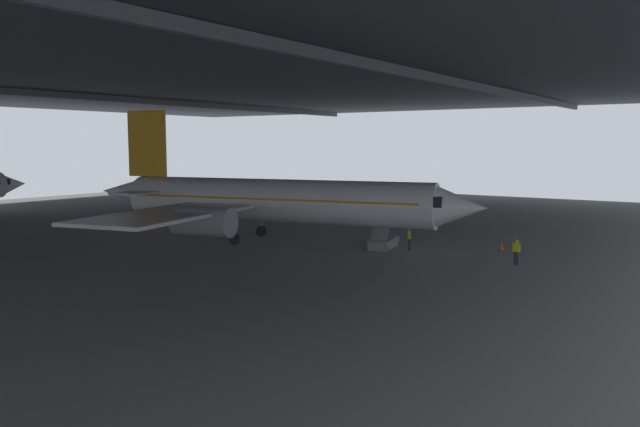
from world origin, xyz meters
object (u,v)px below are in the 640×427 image
object	(u,v)px
airplane_main	(269,201)
crew_worker_near_nose	(516,250)
traffic_cone_orange	(502,247)
crew_worker_by_stairs	(409,237)
boarding_stairs	(384,238)

from	to	relation	value
airplane_main	crew_worker_near_nose	world-z (taller)	airplane_main
crew_worker_near_nose	traffic_cone_orange	world-z (taller)	crew_worker_near_nose
crew_worker_by_stairs	traffic_cone_orange	world-z (taller)	crew_worker_by_stairs
crew_worker_near_nose	traffic_cone_orange	distance (m)	5.45
crew_worker_by_stairs	boarding_stairs	bearing A→B (deg)	84.91
boarding_stairs	crew_worker_by_stairs	size ratio (longest dim) A/B	2.59
airplane_main	boarding_stairs	distance (m)	9.83
airplane_main	crew_worker_by_stairs	xyz separation A→B (m)	(2.42, -11.33, -2.32)
boarding_stairs	crew_worker_by_stairs	xyz separation A→B (m)	(-0.20, -2.23, 0.28)
crew_worker_by_stairs	traffic_cone_orange	size ratio (longest dim) A/B	2.90
traffic_cone_orange	airplane_main	bearing A→B (deg)	110.11
crew_worker_by_stairs	airplane_main	bearing A→B (deg)	102.08
traffic_cone_orange	crew_worker_near_nose	bearing A→B (deg)	-151.94
airplane_main	boarding_stairs	size ratio (longest dim) A/B	7.48
crew_worker_near_nose	boarding_stairs	bearing A→B (deg)	83.65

